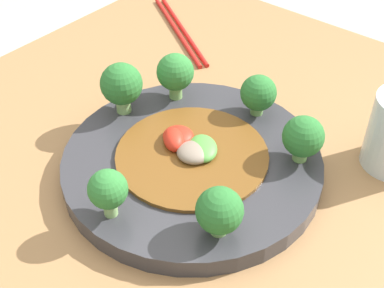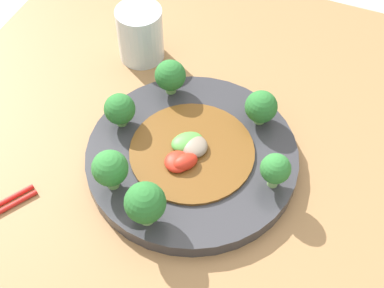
{
  "view_description": "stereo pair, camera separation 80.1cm",
  "coord_description": "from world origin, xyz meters",
  "px_view_note": "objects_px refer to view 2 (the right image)",
  "views": [
    {
      "loc": [
        0.4,
        0.28,
        1.19
      ],
      "look_at": [
        0.02,
        -0.03,
        0.78
      ],
      "focal_mm": 50.0,
      "sensor_mm": 36.0,
      "label": 1
    },
    {
      "loc": [
        0.21,
        -0.47,
        1.39
      ],
      "look_at": [
        0.02,
        -0.03,
        0.78
      ],
      "focal_mm": 50.0,
      "sensor_mm": 36.0,
      "label": 2
    }
  ],
  "objects_px": {
    "stirfry_center": "(190,151)",
    "broccoli_east": "(275,169)",
    "broccoli_southwest": "(110,169)",
    "broccoli_west": "(120,109)",
    "broccoli_northwest": "(170,76)",
    "broccoli_south": "(145,203)",
    "drinking_glass": "(140,34)",
    "plate": "(192,157)",
    "broccoli_northeast": "(261,107)"
  },
  "relations": [
    {
      "from": "stirfry_center",
      "to": "broccoli_east",
      "type": "bearing_deg",
      "value": -2.4
    },
    {
      "from": "broccoli_southwest",
      "to": "broccoli_west",
      "type": "relative_size",
      "value": 1.17
    },
    {
      "from": "broccoli_northwest",
      "to": "broccoli_southwest",
      "type": "bearing_deg",
      "value": -90.6
    },
    {
      "from": "broccoli_south",
      "to": "drinking_glass",
      "type": "xyz_separation_m",
      "value": [
        -0.16,
        0.32,
        -0.02
      ]
    },
    {
      "from": "plate",
      "to": "broccoli_southwest",
      "type": "distance_m",
      "value": 0.14
    },
    {
      "from": "broccoli_southwest",
      "to": "stirfry_center",
      "type": "bearing_deg",
      "value": 49.27
    },
    {
      "from": "broccoli_east",
      "to": "broccoli_southwest",
      "type": "distance_m",
      "value": 0.23
    },
    {
      "from": "broccoli_northwest",
      "to": "stirfry_center",
      "type": "distance_m",
      "value": 0.14
    },
    {
      "from": "drinking_glass",
      "to": "broccoli_northwest",
      "type": "bearing_deg",
      "value": -41.56
    },
    {
      "from": "broccoli_east",
      "to": "stirfry_center",
      "type": "height_order",
      "value": "broccoli_east"
    },
    {
      "from": "stirfry_center",
      "to": "drinking_glass",
      "type": "height_order",
      "value": "drinking_glass"
    },
    {
      "from": "plate",
      "to": "broccoli_southwest",
      "type": "xyz_separation_m",
      "value": [
        -0.08,
        -0.1,
        0.05
      ]
    },
    {
      "from": "stirfry_center",
      "to": "broccoli_northeast",
      "type": "bearing_deg",
      "value": 53.0
    },
    {
      "from": "broccoli_northwest",
      "to": "drinking_glass",
      "type": "xyz_separation_m",
      "value": [
        -0.09,
        0.08,
        -0.01
      ]
    },
    {
      "from": "broccoli_southwest",
      "to": "broccoli_south",
      "type": "height_order",
      "value": "broccoli_south"
    },
    {
      "from": "broccoli_east",
      "to": "drinking_glass",
      "type": "distance_m",
      "value": 0.36
    },
    {
      "from": "stirfry_center",
      "to": "drinking_glass",
      "type": "xyz_separation_m",
      "value": [
        -0.17,
        0.19,
        0.02
      ]
    },
    {
      "from": "plate",
      "to": "broccoli_northwest",
      "type": "relative_size",
      "value": 5.27
    },
    {
      "from": "broccoli_east",
      "to": "broccoli_northeast",
      "type": "relative_size",
      "value": 1.02
    },
    {
      "from": "drinking_glass",
      "to": "broccoli_west",
      "type": "bearing_deg",
      "value": -74.05
    },
    {
      "from": "broccoli_southwest",
      "to": "broccoli_south",
      "type": "relative_size",
      "value": 0.93
    },
    {
      "from": "broccoli_east",
      "to": "broccoli_south",
      "type": "xyz_separation_m",
      "value": [
        -0.14,
        -0.12,
        0.01
      ]
    },
    {
      "from": "drinking_glass",
      "to": "plate",
      "type": "bearing_deg",
      "value": -47.14
    },
    {
      "from": "plate",
      "to": "drinking_glass",
      "type": "xyz_separation_m",
      "value": [
        -0.17,
        0.19,
        0.04
      ]
    },
    {
      "from": "stirfry_center",
      "to": "broccoli_west",
      "type": "bearing_deg",
      "value": 172.9
    },
    {
      "from": "stirfry_center",
      "to": "broccoli_northwest",
      "type": "bearing_deg",
      "value": 125.97
    },
    {
      "from": "plate",
      "to": "broccoli_south",
      "type": "height_order",
      "value": "broccoli_south"
    },
    {
      "from": "broccoli_southwest",
      "to": "broccoli_northeast",
      "type": "bearing_deg",
      "value": 51.16
    },
    {
      "from": "plate",
      "to": "stirfry_center",
      "type": "relative_size",
      "value": 1.7
    },
    {
      "from": "broccoli_northeast",
      "to": "broccoli_south",
      "type": "height_order",
      "value": "broccoli_south"
    },
    {
      "from": "broccoli_east",
      "to": "drinking_glass",
      "type": "relative_size",
      "value": 0.6
    },
    {
      "from": "broccoli_east",
      "to": "drinking_glass",
      "type": "height_order",
      "value": "drinking_glass"
    },
    {
      "from": "broccoli_east",
      "to": "drinking_glass",
      "type": "xyz_separation_m",
      "value": [
        -0.3,
        0.2,
        -0.01
      ]
    },
    {
      "from": "plate",
      "to": "broccoli_southwest",
      "type": "relative_size",
      "value": 4.77
    },
    {
      "from": "broccoli_west",
      "to": "broccoli_southwest",
      "type": "bearing_deg",
      "value": -69.12
    },
    {
      "from": "broccoli_east",
      "to": "stirfry_center",
      "type": "bearing_deg",
      "value": 177.6
    },
    {
      "from": "plate",
      "to": "drinking_glass",
      "type": "distance_m",
      "value": 0.26
    },
    {
      "from": "broccoli_southwest",
      "to": "broccoli_south",
      "type": "distance_m",
      "value": 0.08
    },
    {
      "from": "plate",
      "to": "broccoli_southwest",
      "type": "bearing_deg",
      "value": -130.3
    },
    {
      "from": "plate",
      "to": "broccoli_east",
      "type": "bearing_deg",
      "value": -4.04
    },
    {
      "from": "broccoli_south",
      "to": "stirfry_center",
      "type": "distance_m",
      "value": 0.13
    },
    {
      "from": "broccoli_northwest",
      "to": "broccoli_south",
      "type": "bearing_deg",
      "value": -74.01
    },
    {
      "from": "broccoli_northwest",
      "to": "broccoli_southwest",
      "type": "distance_m",
      "value": 0.2
    },
    {
      "from": "broccoli_east",
      "to": "plate",
      "type": "bearing_deg",
      "value": 175.96
    },
    {
      "from": "broccoli_east",
      "to": "broccoli_south",
      "type": "bearing_deg",
      "value": -139.4
    },
    {
      "from": "plate",
      "to": "stirfry_center",
      "type": "height_order",
      "value": "stirfry_center"
    },
    {
      "from": "broccoli_west",
      "to": "stirfry_center",
      "type": "height_order",
      "value": "broccoli_west"
    },
    {
      "from": "plate",
      "to": "broccoli_east",
      "type": "height_order",
      "value": "broccoli_east"
    },
    {
      "from": "plate",
      "to": "broccoli_northeast",
      "type": "height_order",
      "value": "broccoli_northeast"
    },
    {
      "from": "broccoli_southwest",
      "to": "stirfry_center",
      "type": "height_order",
      "value": "broccoli_southwest"
    }
  ]
}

